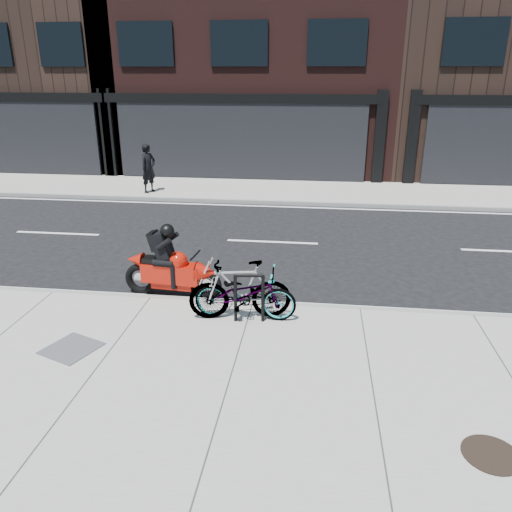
# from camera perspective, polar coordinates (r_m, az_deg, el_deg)

# --- Properties ---
(ground) EXTENTS (120.00, 120.00, 0.00)m
(ground) POSITION_cam_1_polar(r_m,az_deg,el_deg) (11.31, 0.93, -1.64)
(ground) COLOR black
(ground) RESTS_ON ground
(sidewalk_near) EXTENTS (60.00, 6.00, 0.13)m
(sidewalk_near) POSITION_cam_1_polar(r_m,az_deg,el_deg) (6.94, -3.77, -16.68)
(sidewalk_near) COLOR gray
(sidewalk_near) RESTS_ON ground
(sidewalk_far) EXTENTS (60.00, 3.50, 0.13)m
(sidewalk_far) POSITION_cam_1_polar(r_m,az_deg,el_deg) (18.68, 3.54, 7.44)
(sidewalk_far) COLOR gray
(sidewalk_far) RESTS_ON ground
(building_midwest) EXTENTS (10.00, 10.00, 12.00)m
(building_midwest) POSITION_cam_1_polar(r_m,az_deg,el_deg) (28.22, -22.39, 22.58)
(building_midwest) COLOR black
(building_midwest) RESTS_ON ground
(building_center) EXTENTS (12.00, 10.00, 14.50)m
(building_center) POSITION_cam_1_polar(r_m,az_deg,el_deg) (25.30, -0.01, 27.22)
(building_center) COLOR black
(building_center) RESTS_ON ground
(bike_rack) EXTENTS (0.53, 0.11, 0.89)m
(bike_rack) POSITION_cam_1_polar(r_m,az_deg,el_deg) (8.58, -0.79, -4.32)
(bike_rack) COLOR black
(bike_rack) RESTS_ON sidewalk_near
(bicycle_front) EXTENTS (1.79, 0.63, 0.94)m
(bicycle_front) POSITION_cam_1_polar(r_m,az_deg,el_deg) (8.71, -1.24, -4.34)
(bicycle_front) COLOR gray
(bicycle_front) RESTS_ON sidewalk_near
(bicycle_rear) EXTENTS (1.85, 0.82, 1.08)m
(bicycle_rear) POSITION_cam_1_polar(r_m,az_deg,el_deg) (8.69, -1.83, -3.89)
(bicycle_rear) COLOR gray
(bicycle_rear) RESTS_ON sidewalk_near
(motorcycle) EXTENTS (2.03, 0.60, 1.52)m
(motorcycle) POSITION_cam_1_polar(r_m,az_deg,el_deg) (9.91, -9.13, -1.36)
(motorcycle) COLOR black
(motorcycle) RESTS_ON ground
(pedestrian) EXTENTS (0.65, 0.75, 1.72)m
(pedestrian) POSITION_cam_1_polar(r_m,az_deg,el_deg) (18.40, -12.20, 9.77)
(pedestrian) COLOR black
(pedestrian) RESTS_ON sidewalk_far
(manhole_cover) EXTENTS (0.70, 0.70, 0.02)m
(manhole_cover) POSITION_cam_1_polar(r_m,az_deg,el_deg) (6.68, 25.29, -19.83)
(manhole_cover) COLOR black
(manhole_cover) RESTS_ON sidewalk_near
(utility_grate) EXTENTS (0.97, 0.97, 0.02)m
(utility_grate) POSITION_cam_1_polar(r_m,az_deg,el_deg) (8.51, -20.34, -9.86)
(utility_grate) COLOR #545456
(utility_grate) RESTS_ON sidewalk_near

